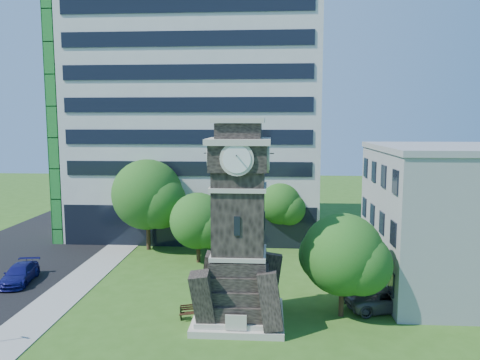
# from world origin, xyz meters

# --- Properties ---
(ground) EXTENTS (160.00, 160.00, 0.00)m
(ground) POSITION_xyz_m (0.00, 0.00, 0.00)
(ground) COLOR #305919
(ground) RESTS_ON ground
(sidewalk) EXTENTS (3.00, 70.00, 0.06)m
(sidewalk) POSITION_xyz_m (-9.50, 5.00, 0.03)
(sidewalk) COLOR gray
(sidewalk) RESTS_ON ground
(clock_tower) EXTENTS (5.40, 5.40, 12.22)m
(clock_tower) POSITION_xyz_m (3.00, 2.00, 5.28)
(clock_tower) COLOR beige
(clock_tower) RESTS_ON ground
(office_tall) EXTENTS (26.20, 15.11, 28.60)m
(office_tall) POSITION_xyz_m (-3.20, 25.84, 14.22)
(office_tall) COLOR silver
(office_tall) RESTS_ON ground
(car_street_north) EXTENTS (2.60, 4.89, 1.35)m
(car_street_north) POSITION_xyz_m (-13.91, 7.52, 0.68)
(car_street_north) COLOR navy
(car_street_north) RESTS_ON ground
(car_east_lot) EXTENTS (5.61, 3.50, 1.45)m
(car_east_lot) POSITION_xyz_m (12.34, 4.16, 0.72)
(car_east_lot) COLOR #4B4B50
(car_east_lot) RESTS_ON ground
(park_bench) EXTENTS (1.85, 0.49, 0.96)m
(park_bench) POSITION_xyz_m (0.31, 1.88, 0.51)
(park_bench) COLOR black
(park_bench) RESTS_ON ground
(tree_nw) EXTENTS (7.26, 6.60, 8.58)m
(tree_nw) POSITION_xyz_m (-6.55, 17.27, 5.07)
(tree_nw) COLOR #332114
(tree_nw) RESTS_ON ground
(tree_nc) EXTENTS (5.31, 4.83, 6.05)m
(tree_nc) POSITION_xyz_m (-1.22, 13.54, 3.49)
(tree_nc) COLOR #332114
(tree_nc) RESTS_ON ground
(tree_ne) EXTENTS (4.72, 4.29, 6.43)m
(tree_ne) POSITION_xyz_m (5.85, 19.28, 4.11)
(tree_ne) COLOR #332114
(tree_ne) RESTS_ON ground
(tree_east) EXTENTS (5.56, 5.06, 6.49)m
(tree_east) POSITION_xyz_m (9.39, 3.01, 3.80)
(tree_east) COLOR #332114
(tree_east) RESTS_ON ground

